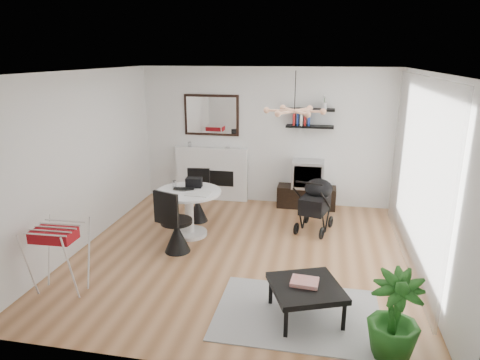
% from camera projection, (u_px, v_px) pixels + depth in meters
% --- Properties ---
extents(floor, '(5.00, 5.00, 0.00)m').
position_uv_depth(floor, '(242.00, 254.00, 6.51)').
color(floor, '#946039').
rests_on(floor, ground).
extents(ceiling, '(5.00, 5.00, 0.00)m').
position_uv_depth(ceiling, '(242.00, 71.00, 5.75)').
color(ceiling, white).
rests_on(ceiling, wall_back).
extents(wall_back, '(5.00, 0.00, 5.00)m').
position_uv_depth(wall_back, '(266.00, 137.00, 8.48)').
color(wall_back, white).
rests_on(wall_back, floor).
extents(wall_left, '(0.00, 5.00, 5.00)m').
position_uv_depth(wall_left, '(83.00, 160.00, 6.59)').
color(wall_left, white).
rests_on(wall_left, floor).
extents(wall_right, '(0.00, 5.00, 5.00)m').
position_uv_depth(wall_right, '(427.00, 178.00, 5.67)').
color(wall_right, white).
rests_on(wall_right, floor).
extents(sheer_curtain, '(0.04, 3.60, 2.60)m').
position_uv_depth(sheer_curtain, '(416.00, 173.00, 5.88)').
color(sheer_curtain, white).
rests_on(sheer_curtain, wall_right).
extents(fireplace, '(1.50, 0.17, 2.16)m').
position_uv_depth(fireplace, '(212.00, 167.00, 8.80)').
color(fireplace, white).
rests_on(fireplace, floor).
extents(shelf_lower, '(0.90, 0.25, 0.04)m').
position_uv_depth(shelf_lower, '(310.00, 127.00, 8.13)').
color(shelf_lower, black).
rests_on(shelf_lower, wall_back).
extents(shelf_upper, '(0.90, 0.25, 0.04)m').
position_uv_depth(shelf_upper, '(310.00, 110.00, 8.04)').
color(shelf_upper, black).
rests_on(shelf_upper, wall_back).
extents(pendant_lamp, '(0.90, 0.90, 0.10)m').
position_uv_depth(pendant_lamp, '(294.00, 111.00, 6.06)').
color(pendant_lamp, '#E19D76').
rests_on(pendant_lamp, ceiling).
extents(tv_console, '(1.13, 0.40, 0.42)m').
position_uv_depth(tv_console, '(306.00, 197.00, 8.45)').
color(tv_console, black).
rests_on(tv_console, floor).
extents(crt_tv, '(0.60, 0.53, 0.53)m').
position_uv_depth(crt_tv, '(308.00, 174.00, 8.31)').
color(crt_tv, '#B8B9BB').
rests_on(crt_tv, tv_console).
extents(dining_table, '(1.07, 1.07, 0.78)m').
position_uv_depth(dining_table, '(189.00, 206.00, 7.05)').
color(dining_table, white).
rests_on(dining_table, floor).
extents(laptop, '(0.37, 0.27, 0.03)m').
position_uv_depth(laptop, '(183.00, 190.00, 6.98)').
color(laptop, black).
rests_on(laptop, dining_table).
extents(black_bag, '(0.28, 0.18, 0.16)m').
position_uv_depth(black_bag, '(194.00, 182.00, 7.16)').
color(black_bag, black).
rests_on(black_bag, dining_table).
extents(newspaper, '(0.39, 0.33, 0.01)m').
position_uv_depth(newspaper, '(198.00, 193.00, 6.83)').
color(newspaper, white).
rests_on(newspaper, dining_table).
extents(drinking_glass, '(0.06, 0.06, 0.11)m').
position_uv_depth(drinking_glass, '(174.00, 184.00, 7.17)').
color(drinking_glass, white).
rests_on(drinking_glass, dining_table).
extents(chair_far, '(0.45, 0.47, 0.94)m').
position_uv_depth(chair_far, '(198.00, 205.00, 7.75)').
color(chair_far, black).
rests_on(chair_far, floor).
extents(chair_near, '(0.53, 0.54, 1.02)m').
position_uv_depth(chair_near, '(176.00, 232.00, 6.50)').
color(chair_near, black).
rests_on(chair_near, floor).
extents(drying_rack, '(0.62, 0.58, 0.90)m').
position_uv_depth(drying_rack, '(59.00, 258.00, 5.36)').
color(drying_rack, white).
rests_on(drying_rack, floor).
extents(stroller, '(0.68, 0.88, 0.98)m').
position_uv_depth(stroller, '(316.00, 206.00, 7.32)').
color(stroller, black).
rests_on(stroller, floor).
extents(rug, '(1.90, 1.37, 0.01)m').
position_uv_depth(rug, '(297.00, 314.00, 5.00)').
color(rug, gray).
rests_on(rug, floor).
extents(coffee_table, '(0.99, 0.99, 0.39)m').
position_uv_depth(coffee_table, '(306.00, 289.00, 4.86)').
color(coffee_table, black).
rests_on(coffee_table, rug).
extents(magazines, '(0.33, 0.27, 0.04)m').
position_uv_depth(magazines, '(305.00, 282.00, 4.87)').
color(magazines, red).
rests_on(magazines, coffee_table).
extents(potted_plant, '(0.57, 0.57, 0.92)m').
position_uv_depth(potted_plant, '(394.00, 316.00, 4.19)').
color(potted_plant, '#1F5C1A').
rests_on(potted_plant, floor).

